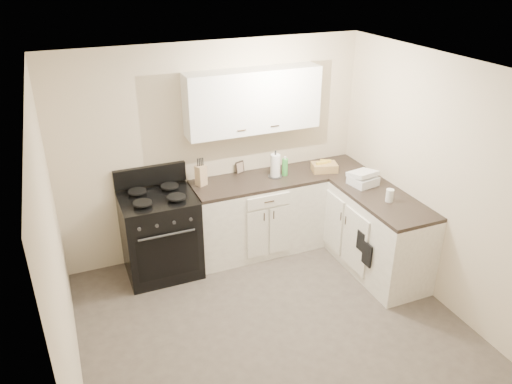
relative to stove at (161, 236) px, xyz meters
name	(u,v)px	position (x,y,z in m)	size (l,w,h in m)	color
floor	(277,334)	(0.77, -1.48, -0.46)	(3.60, 3.60, 0.00)	#473F38
ceiling	(284,76)	(0.77, -1.48, 2.04)	(3.60, 3.60, 0.00)	white
wall_back	(214,151)	(0.77, 0.32, 0.79)	(3.60, 3.60, 0.00)	beige
wall_right	(446,187)	(2.57, -1.48, 0.79)	(3.60, 3.60, 0.00)	beige
wall_left	(58,267)	(-1.03, -1.48, 0.79)	(3.60, 3.60, 0.00)	beige
wall_front	(416,366)	(0.77, -3.28, 0.79)	(3.60, 3.60, 0.00)	beige
base_cabinets_back	(258,216)	(1.20, 0.02, -0.01)	(1.55, 0.60, 0.90)	white
base_cabinets_right	(364,224)	(2.27, -0.63, -0.01)	(0.60, 1.90, 0.90)	white
countertop_back	(258,181)	(1.20, 0.02, 0.46)	(1.55, 0.60, 0.04)	black
countertop_right	(368,188)	(2.27, -0.63, 0.46)	(0.60, 1.90, 0.04)	black
upper_cabinets	(253,101)	(1.20, 0.18, 1.38)	(1.55, 0.30, 0.70)	white
stove	(161,236)	(0.00, 0.00, 0.00)	(0.80, 0.69, 0.97)	black
knife_block	(201,175)	(0.54, 0.14, 0.60)	(0.11, 0.10, 0.24)	#D3B082
paper_towel	(275,166)	(1.42, 0.03, 0.62)	(0.11, 0.11, 0.28)	white
soap_bottle	(285,167)	(1.54, 0.02, 0.58)	(0.07, 0.07, 0.21)	green
picture_frame	(240,167)	(1.07, 0.28, 0.55)	(0.12, 0.02, 0.15)	black
wicker_basket	(324,167)	(2.03, -0.05, 0.53)	(0.29, 0.20, 0.10)	tan
countertop_grill	(363,180)	(2.25, -0.56, 0.53)	(0.28, 0.26, 0.10)	white
glass_jar	(390,195)	(2.27, -1.03, 0.55)	(0.08, 0.08, 0.14)	silver
oven_mitt_near	(367,254)	(1.95, -1.18, -0.02)	(0.02, 0.15, 0.27)	black
oven_mitt_far	(361,241)	(1.95, -1.04, 0.07)	(0.02, 0.13, 0.22)	black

